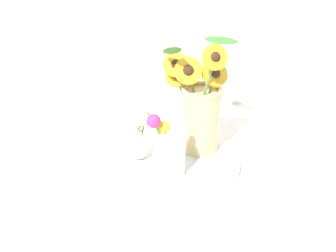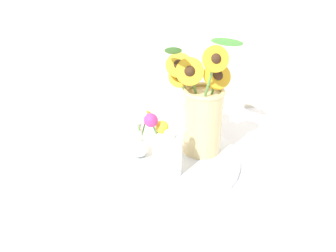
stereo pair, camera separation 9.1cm
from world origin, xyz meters
The scene contains 5 objects.
ground_plane centered at (0.00, 0.00, 0.00)m, with size 6.00×6.00×0.00m, color silver.
serving_tray centered at (0.03, 0.07, 0.01)m, with size 0.42×0.42×0.02m.
mason_jar_sunflowers centered at (0.13, 0.10, 0.15)m, with size 0.24×0.18×0.34m.
vase_small_center centered at (0.02, 0.01, 0.09)m, with size 0.11×0.08×0.17m.
vase_bulb_right centered at (-0.05, 0.09, 0.09)m, with size 0.08×0.08×0.16m.
Camera 2 is at (-0.05, -0.72, 0.57)m, focal length 35.00 mm.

